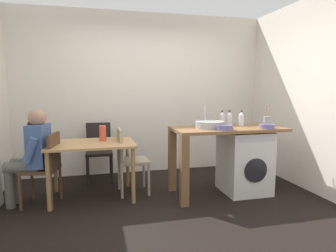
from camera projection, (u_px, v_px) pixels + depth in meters
ground_plane at (167, 209)px, 3.51m from camera, size 5.46×5.46×0.00m
wall_back at (143, 94)px, 5.02m from camera, size 4.60×0.10×2.70m
wall_counter_side at (325, 95)px, 3.85m from camera, size 0.10×3.80×2.70m
dining_table at (92, 150)px, 3.83m from camera, size 1.10×0.76×0.74m
chair_person_seat at (46, 165)px, 3.60m from camera, size 0.47×0.47×0.90m
chair_opposite at (128, 157)px, 4.00m from camera, size 0.41×0.41×0.90m
chair_spare_by_wall at (99, 148)px, 4.61m from camera, size 0.40×0.40×0.90m
seated_person at (32, 152)px, 3.57m from camera, size 0.54×0.54×1.20m
kitchen_counter at (213, 140)px, 3.92m from camera, size 1.50×0.68×0.92m
washing_machine at (244, 162)px, 4.07m from camera, size 0.60×0.61×0.86m
sink_basin at (210, 125)px, 3.88m from camera, size 0.38×0.38×0.09m
tap at (205, 116)px, 4.04m from camera, size 0.02×0.02×0.28m
bottle_tall_green at (222, 118)px, 4.21m from camera, size 0.08×0.08×0.21m
bottle_squat_brown at (229, 118)px, 4.22m from camera, size 0.08×0.08×0.21m
bottle_clear_small at (241, 119)px, 4.08m from camera, size 0.07×0.07×0.22m
mixing_bowl at (224, 127)px, 3.72m from camera, size 0.23×0.23×0.06m
utensil_crock at (267, 121)px, 4.14m from camera, size 0.11×0.11×0.30m
colander at (267, 126)px, 3.84m from camera, size 0.20×0.20×0.06m
vase at (103, 133)px, 3.93m from camera, size 0.09×0.09×0.21m
scissors at (228, 128)px, 3.84m from camera, size 0.15×0.06×0.01m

